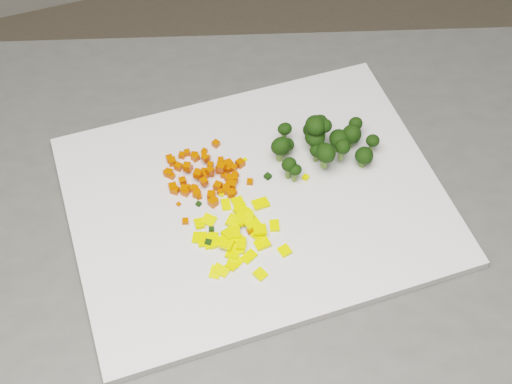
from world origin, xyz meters
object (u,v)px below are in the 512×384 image
object	(u,v)px
counter_block	(291,374)
cutting_board	(256,200)
carrot_pile	(204,167)
pepper_pile	(241,233)
broccoli_pile	(326,141)

from	to	relation	value
counter_block	cutting_board	bearing A→B (deg)	130.56
carrot_pile	pepper_pile	size ratio (longest dim) A/B	0.86
cutting_board	carrot_pile	bearing A→B (deg)	131.78
pepper_pile	broccoli_pile	bearing A→B (deg)	30.77
carrot_pile	cutting_board	bearing A→B (deg)	-48.22
counter_block	pepper_pile	world-z (taller)	pepper_pile
pepper_pile	carrot_pile	bearing A→B (deg)	97.63
carrot_pile	broccoli_pile	xyz separation A→B (m)	(0.15, -0.02, 0.01)
cutting_board	carrot_pile	world-z (taller)	carrot_pile
carrot_pile	pepper_pile	xyz separation A→B (m)	(0.01, -0.10, -0.01)
counter_block	pepper_pile	size ratio (longest dim) A/B	8.63
pepper_pile	broccoli_pile	xyz separation A→B (m)	(0.14, 0.08, 0.02)
cutting_board	counter_block	bearing A→B (deg)	-49.44
cutting_board	carrot_pile	xyz separation A→B (m)	(-0.05, 0.05, 0.02)
cutting_board	broccoli_pile	distance (m)	0.11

